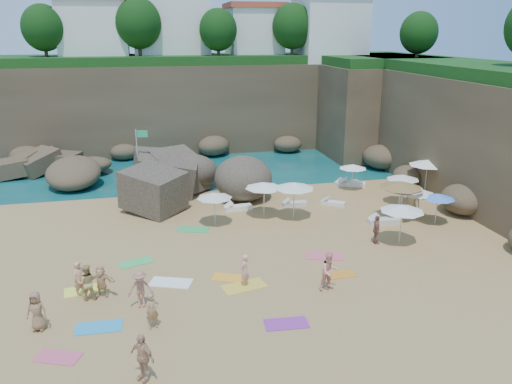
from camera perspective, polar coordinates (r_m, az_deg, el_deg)
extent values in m
plane|color=tan|center=(26.61, -2.80, -6.34)|extent=(120.00, 120.00, 0.00)
plane|color=#0C4751|center=(55.16, -8.28, 6.31)|extent=(120.00, 120.00, 0.00)
cube|color=brown|center=(49.78, -5.67, 9.83)|extent=(44.00, 8.00, 8.00)
cube|color=brown|center=(39.99, 22.93, 6.54)|extent=(8.00, 30.00, 8.00)
cube|color=brown|center=(49.20, 12.96, 9.38)|extent=(10.00, 12.00, 8.00)
cube|color=white|center=(50.07, -18.02, 16.89)|extent=(6.00, 5.00, 5.50)
cube|color=white|center=(51.01, -9.75, 18.04)|extent=(7.00, 6.00, 6.50)
cube|color=white|center=(51.14, -0.22, 17.44)|extent=(5.00, 5.00, 5.00)
cube|color=#B2472D|center=(51.19, -0.22, 20.52)|extent=(5.40, 5.40, 0.50)
cube|color=white|center=(51.22, 8.35, 17.82)|extent=(6.00, 6.00, 6.00)
sphere|color=#11380F|center=(48.57, -23.16, 16.88)|extent=(3.60, 3.60, 3.60)
sphere|color=#11380F|center=(47.92, -13.31, 18.27)|extent=(4.05, 4.05, 4.05)
sphere|color=#11380F|center=(47.45, -4.36, 18.01)|extent=(3.42, 3.42, 3.42)
sphere|color=#11380F|center=(48.99, 4.19, 18.38)|extent=(3.78, 3.78, 3.78)
sphere|color=#11380F|center=(46.11, 18.12, 16.92)|extent=(3.15, 3.15, 3.15)
cylinder|color=white|center=(56.25, -27.18, 7.86)|extent=(0.10, 0.10, 6.00)
cylinder|color=white|center=(55.90, -25.69, 8.02)|extent=(0.10, 0.10, 6.00)
cylinder|color=white|center=(55.58, -24.17, 8.17)|extent=(0.10, 0.10, 6.00)
cylinder|color=silver|center=(36.76, -13.35, 3.67)|extent=(0.09, 0.09, 4.36)
cube|color=#2AA96C|center=(36.36, -12.88, 6.50)|extent=(0.76, 0.16, 0.49)
cylinder|color=silver|center=(29.37, -4.73, -2.03)|extent=(0.05, 0.05, 1.86)
cone|color=silver|center=(29.08, -4.78, -0.39)|extent=(2.09, 2.09, 0.32)
cylinder|color=silver|center=(36.57, 10.94, 1.64)|extent=(0.05, 0.05, 1.75)
cone|color=white|center=(36.35, 11.02, 2.90)|extent=(1.96, 1.96, 0.30)
cylinder|color=silver|center=(30.28, 4.35, -1.10)|extent=(0.06, 0.06, 2.17)
cone|color=white|center=(29.96, 4.39, 0.76)|extent=(2.43, 2.43, 0.37)
cylinder|color=silver|center=(36.96, 18.86, 1.58)|extent=(0.07, 0.07, 2.28)
cone|color=white|center=(36.69, 19.03, 3.21)|extent=(2.56, 2.56, 0.39)
cylinder|color=silver|center=(31.22, 16.32, -1.17)|extent=(0.06, 0.06, 2.20)
cone|color=silver|center=(30.91, 16.49, 0.67)|extent=(2.47, 2.47, 0.38)
cylinder|color=silver|center=(30.51, 0.92, -0.98)|extent=(0.06, 0.06, 2.08)
cone|color=white|center=(30.21, 0.93, 0.80)|extent=(2.34, 2.34, 0.36)
cylinder|color=silver|center=(31.17, 16.04, -1.07)|extent=(0.07, 0.07, 2.30)
cone|color=#E14227|center=(30.85, 16.21, 0.85)|extent=(2.59, 2.59, 0.39)
cylinder|color=silver|center=(34.20, 16.32, 0.21)|extent=(0.06, 0.06, 1.89)
cone|color=silver|center=(33.95, 16.45, 1.65)|extent=(2.12, 2.12, 0.32)
cylinder|color=silver|center=(31.66, 17.86, -1.41)|extent=(0.05, 0.05, 1.82)
cone|color=silver|center=(31.40, 18.01, 0.08)|extent=(2.05, 2.05, 0.31)
cylinder|color=silver|center=(31.35, 19.91, -1.89)|extent=(0.05, 0.05, 1.75)
cone|color=#4680F0|center=(31.09, 20.07, -0.44)|extent=(1.97, 1.97, 0.30)
cylinder|color=silver|center=(27.76, 16.19, -3.69)|extent=(0.06, 0.06, 2.08)
cone|color=silver|center=(27.42, 16.37, -1.76)|extent=(2.33, 2.33, 0.35)
cube|color=silver|center=(32.84, 4.42, -1.34)|extent=(1.61, 0.57, 0.25)
cube|color=white|center=(37.54, 10.96, 0.89)|extent=(1.94, 1.39, 0.29)
cube|color=silver|center=(37.64, 10.40, 0.97)|extent=(1.91, 0.86, 0.29)
cube|color=white|center=(31.98, -2.07, -1.80)|extent=(1.85, 0.80, 0.28)
cube|color=white|center=(33.23, 8.80, -1.27)|extent=(1.58, 1.28, 0.24)
cube|color=silver|center=(30.68, 14.46, -3.24)|extent=(1.98, 0.77, 0.30)
cube|color=#2697CC|center=(20.87, -17.51, -14.52)|extent=(1.82, 0.96, 0.03)
cube|color=#D4526B|center=(19.71, -21.70, -17.13)|extent=(1.74, 1.32, 0.03)
cube|color=#FFA228|center=(23.50, -3.04, -9.76)|extent=(1.80, 1.39, 0.03)
cube|color=#37C159|center=(25.61, -13.57, -7.83)|extent=(1.81, 1.29, 0.03)
cube|color=#F9FF43|center=(23.70, -18.90, -10.53)|extent=(1.90, 1.15, 0.03)
cube|color=white|center=(23.38, -9.71, -10.16)|extent=(2.10, 1.55, 0.03)
cube|color=purple|center=(20.20, 3.48, -14.78)|extent=(1.77, 0.98, 0.03)
cube|color=#DD566D|center=(25.80, 7.77, -7.26)|extent=(2.06, 1.45, 0.03)
cube|color=orange|center=(24.07, 9.54, -9.30)|extent=(1.58, 0.84, 0.03)
cube|color=green|center=(29.08, -7.22, -4.26)|extent=(1.99, 1.42, 0.03)
cube|color=gold|center=(22.75, -1.39, -10.73)|extent=(2.11, 1.38, 0.03)
imported|color=tan|center=(22.94, -19.50, -9.37)|extent=(0.70, 0.66, 1.60)
imported|color=tan|center=(22.57, -18.77, -9.75)|extent=(0.79, 0.62, 1.60)
imported|color=#E4AE82|center=(36.14, -6.87, 1.46)|extent=(1.07, 0.73, 1.53)
imported|color=#95584A|center=(27.54, 13.61, -4.19)|extent=(0.61, 1.00, 1.59)
imported|color=tan|center=(32.29, 17.44, -0.91)|extent=(1.04, 1.01, 1.92)
imported|color=#C67363|center=(32.84, -10.04, -0.44)|extent=(1.37, 0.42, 1.47)
imported|color=#F3A38A|center=(22.47, -1.32, -8.95)|extent=(0.63, 0.67, 1.53)
imported|color=#AE6D57|center=(21.68, -12.96, -12.18)|extent=(1.03, 1.60, 0.43)
imported|color=tan|center=(17.78, -12.72, -19.66)|extent=(1.86, 1.87, 0.41)
imported|color=#8C6746|center=(21.42, -23.57, -13.76)|extent=(1.07, 1.68, 0.41)
imported|color=#E4AC77|center=(22.90, -17.16, -10.90)|extent=(1.65, 1.72, 0.38)
imported|color=#A67B53|center=(20.24, -11.66, -14.57)|extent=(1.01, 1.52, 0.34)
imported|color=#F7A48C|center=(22.59, 8.32, -10.25)|extent=(1.09, 1.84, 0.66)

